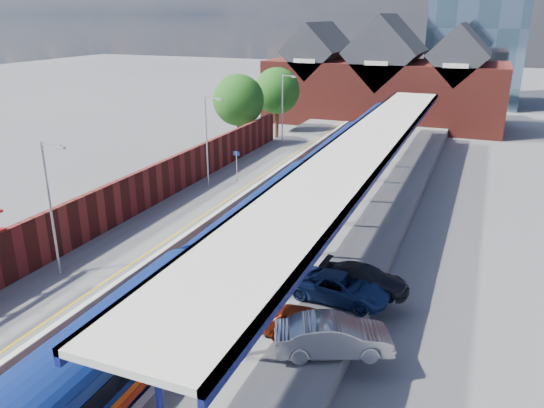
% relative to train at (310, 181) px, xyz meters
% --- Properties ---
extents(ground, '(240.00, 240.00, 0.00)m').
position_rel_train_xyz_m(ground, '(-1.49, 7.12, -2.12)').
color(ground, '#5B5B5E').
rests_on(ground, ground).
extents(ballast_bed, '(6.00, 76.00, 0.06)m').
position_rel_train_xyz_m(ballast_bed, '(-1.49, -2.88, -2.09)').
color(ballast_bed, '#473D33').
rests_on(ballast_bed, ground).
extents(rails, '(4.51, 76.00, 0.14)m').
position_rel_train_xyz_m(rails, '(-1.49, -2.88, -2.00)').
color(rails, slate).
rests_on(rails, ground).
extents(left_platform, '(5.00, 76.00, 1.00)m').
position_rel_train_xyz_m(left_platform, '(-6.99, -2.88, -1.62)').
color(left_platform, '#565659').
rests_on(left_platform, ground).
extents(right_platform, '(6.00, 76.00, 1.00)m').
position_rel_train_xyz_m(right_platform, '(4.51, -2.88, -1.62)').
color(right_platform, '#565659').
rests_on(right_platform, ground).
extents(coping_left, '(0.30, 76.00, 0.05)m').
position_rel_train_xyz_m(coping_left, '(-4.64, -2.88, -1.10)').
color(coping_left, silver).
rests_on(coping_left, left_platform).
extents(coping_right, '(0.30, 76.00, 0.05)m').
position_rel_train_xyz_m(coping_right, '(1.66, -2.88, -1.10)').
color(coping_right, silver).
rests_on(coping_right, right_platform).
extents(yellow_line, '(0.14, 76.00, 0.01)m').
position_rel_train_xyz_m(yellow_line, '(-5.24, -2.88, -1.12)').
color(yellow_line, yellow).
rests_on(yellow_line, left_platform).
extents(train, '(3.11, 65.95, 3.45)m').
position_rel_train_xyz_m(train, '(0.00, 0.00, 0.00)').
color(train, navy).
rests_on(train, ground).
extents(canopy, '(4.50, 52.00, 4.48)m').
position_rel_train_xyz_m(canopy, '(3.99, -0.93, 3.13)').
color(canopy, '#0E1352').
rests_on(canopy, right_platform).
extents(lamp_post_b, '(1.48, 0.18, 7.00)m').
position_rel_train_xyz_m(lamp_post_b, '(-7.86, -16.88, 2.87)').
color(lamp_post_b, '#A5A8AA').
rests_on(lamp_post_b, left_platform).
extents(lamp_post_c, '(1.48, 0.18, 7.00)m').
position_rel_train_xyz_m(lamp_post_c, '(-7.86, -0.88, 2.87)').
color(lamp_post_c, '#A5A8AA').
rests_on(lamp_post_c, left_platform).
extents(lamp_post_d, '(1.48, 0.18, 7.00)m').
position_rel_train_xyz_m(lamp_post_d, '(-7.86, 15.12, 2.87)').
color(lamp_post_d, '#A5A8AA').
rests_on(lamp_post_d, left_platform).
extents(platform_sign, '(0.55, 0.08, 2.50)m').
position_rel_train_xyz_m(platform_sign, '(-6.49, 1.12, 0.57)').
color(platform_sign, '#A5A8AA').
rests_on(platform_sign, left_platform).
extents(brick_wall, '(0.35, 50.00, 3.86)m').
position_rel_train_xyz_m(brick_wall, '(-9.59, -9.34, 0.33)').
color(brick_wall, maroon).
rests_on(brick_wall, left_platform).
extents(station_building, '(30.00, 12.12, 13.78)m').
position_rel_train_xyz_m(station_building, '(-1.49, 35.12, 3.33)').
color(station_building, maroon).
rests_on(station_building, ground).
extents(tree_near, '(5.20, 5.20, 8.10)m').
position_rel_train_xyz_m(tree_near, '(-11.84, 13.02, 3.23)').
color(tree_near, '#382314').
rests_on(tree_near, ground).
extents(tree_far, '(5.20, 5.20, 8.10)m').
position_rel_train_xyz_m(tree_far, '(-10.84, 21.02, 3.23)').
color(tree_far, '#382314').
rests_on(tree_far, ground).
extents(parked_car_red, '(3.95, 1.89, 1.30)m').
position_rel_train_xyz_m(parked_car_red, '(5.62, -17.50, -0.47)').
color(parked_car_red, maroon).
rests_on(parked_car_red, right_platform).
extents(parked_car_silver, '(4.87, 3.36, 1.52)m').
position_rel_train_xyz_m(parked_car_silver, '(7.01, -18.14, -0.36)').
color(parked_car_silver, '#9A9A9E').
rests_on(parked_car_silver, right_platform).
extents(parked_car_dark, '(4.35, 1.91, 1.24)m').
position_rel_train_xyz_m(parked_car_dark, '(7.01, -12.64, -0.50)').
color(parked_car_dark, black).
rests_on(parked_car_dark, right_platform).
extents(parked_car_blue, '(4.79, 2.52, 1.29)m').
position_rel_train_xyz_m(parked_car_blue, '(6.15, -13.99, -0.48)').
color(parked_car_blue, navy).
rests_on(parked_car_blue, right_platform).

